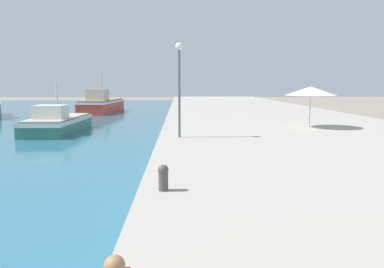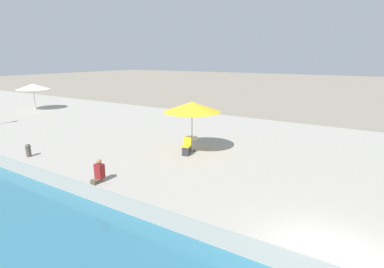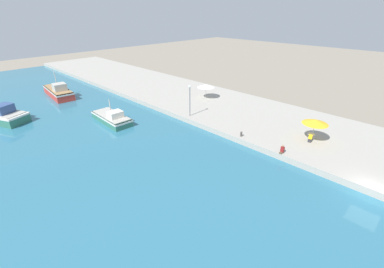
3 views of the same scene
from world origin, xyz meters
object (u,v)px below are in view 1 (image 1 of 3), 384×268
Objects in this scene: fishing_boat_far at (102,104)px; lamppost at (179,74)px; mooring_bollard at (163,177)px; cafe_umbrella_white at (311,91)px; fishing_boat_near at (57,123)px.

lamppost is (9.07, -25.59, 2.86)m from fishing_boat_far.
fishing_boat_far is 35.92m from mooring_bollard.
lamppost is (-7.82, -3.87, 0.90)m from cafe_umbrella_white.
lamppost reaches higher than fishing_boat_near.
fishing_boat_near is 18.62m from mooring_bollard.
fishing_boat_far is 27.30m from lamppost.
fishing_boat_near is at bearing 115.38° from mooring_bollard.
mooring_bollard is 0.14× the size of lamppost.
fishing_boat_near is 1.61× the size of lamppost.
cafe_umbrella_white is at bearing -11.37° from fishing_boat_near.
fishing_boat_far is at bearing 103.97° from mooring_bollard.
fishing_boat_far is at bearing 93.64° from fishing_boat_near.
mooring_bollard is (7.98, -16.82, 0.38)m from fishing_boat_near.
mooring_bollard is at bearing -122.00° from cafe_umbrella_white.
fishing_boat_near is at bearing -82.83° from fishing_boat_far.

